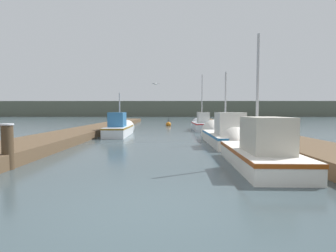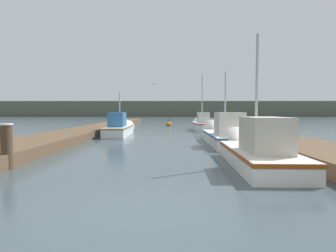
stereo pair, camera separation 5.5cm
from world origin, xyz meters
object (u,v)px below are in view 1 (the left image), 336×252
fishing_boat_3 (202,124)px  fishing_boat_1 (223,134)px  channel_buoy (168,124)px  seagull_lead (155,84)px  mooring_piling_1 (8,146)px  fishing_boat_2 (120,128)px  fishing_boat_0 (254,149)px  mooring_piling_0 (219,125)px

fishing_boat_3 → fishing_boat_1: bearing=-90.0°
fishing_boat_1 → channel_buoy: bearing=101.3°
seagull_lead → mooring_piling_1: bearing=-130.5°
fishing_boat_3 → channel_buoy: (-2.84, 5.92, -0.31)m
fishing_boat_2 → channel_buoy: bearing=72.4°
fishing_boat_2 → channel_buoy: fishing_boat_2 is taller
fishing_boat_2 → fishing_boat_0: bearing=-58.3°
fishing_boat_3 → mooring_piling_0: (1.04, -2.52, 0.11)m
fishing_boat_1 → fishing_boat_2: (-6.10, 4.06, 0.05)m
fishing_boat_2 → mooring_piling_0: size_ratio=4.78×
fishing_boat_2 → mooring_piling_1: size_ratio=4.26×
fishing_boat_2 → channel_buoy: size_ratio=5.14×
fishing_boat_2 → mooring_piling_1: (-1.16, -10.43, 0.18)m
fishing_boat_0 → channel_buoy: size_ratio=4.94×
fishing_boat_1 → mooring_piling_0: size_ratio=5.33×
fishing_boat_0 → fishing_boat_3: fishing_boat_3 is taller
channel_buoy → fishing_boat_1: bearing=-78.8°
fishing_boat_3 → mooring_piling_0: 2.73m
fishing_boat_3 → channel_buoy: 6.58m
fishing_boat_0 → fishing_boat_1: fishing_boat_0 is taller
fishing_boat_1 → fishing_boat_2: bearing=146.5°
channel_buoy → seagull_lead: bearing=-95.7°
fishing_boat_0 → mooring_piling_1: (-7.13, -1.00, 0.21)m
fishing_boat_1 → fishing_boat_3: size_ratio=1.22×
mooring_piling_0 → mooring_piling_1: (-8.25, -12.52, 0.07)m
mooring_piling_0 → mooring_piling_1: size_ratio=0.89×
fishing_boat_2 → mooring_piling_1: 10.50m
fishing_boat_3 → mooring_piling_0: bearing=-68.1°
seagull_lead → fishing_boat_1: bearing=-79.6°
fishing_boat_1 → mooring_piling_1: (-7.27, -6.37, 0.23)m
fishing_boat_2 → seagull_lead: bearing=31.6°
fishing_boat_1 → mooring_piling_0: (0.98, 6.15, 0.16)m
fishing_boat_0 → mooring_piling_1: size_ratio=4.09×
fishing_boat_2 → mooring_piling_0: (7.08, 2.09, 0.11)m
fishing_boat_2 → mooring_piling_0: fishing_boat_2 is taller
fishing_boat_0 → fishing_boat_3: bearing=91.2°
fishing_boat_2 → seagull_lead: seagull_lead is taller
fishing_boat_1 → fishing_boat_3: bearing=90.5°
fishing_boat_2 → fishing_boat_3: 7.60m
fishing_boat_0 → mooring_piling_1: bearing=-170.5°
fishing_boat_3 → mooring_piling_1: 16.68m
mooring_piling_1 → channel_buoy: bearing=78.2°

